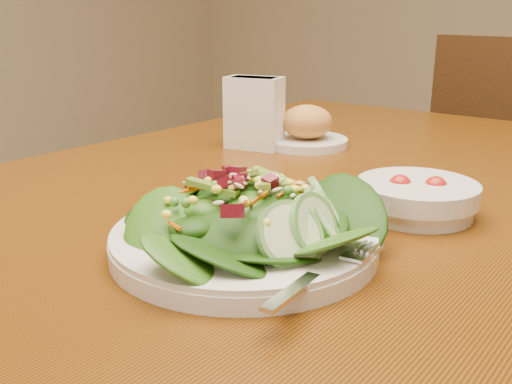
% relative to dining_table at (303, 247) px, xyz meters
% --- Properties ---
extents(dining_table, '(0.90, 1.40, 0.75)m').
position_rel_dining_table_xyz_m(dining_table, '(0.00, 0.00, 0.00)').
color(dining_table, '#653009').
rests_on(dining_table, ground_plane).
extents(chair_far, '(0.51, 0.52, 0.92)m').
position_rel_dining_table_xyz_m(chair_far, '(0.02, 1.09, -0.16)').
color(chair_far, black).
rests_on(chair_far, ground_plane).
extents(salad_plate, '(0.28, 0.27, 0.08)m').
position_rel_dining_table_xyz_m(salad_plate, '(0.10, -0.25, 0.13)').
color(salad_plate, silver).
rests_on(salad_plate, dining_table).
extents(bread_plate, '(0.15, 0.15, 0.08)m').
position_rel_dining_table_xyz_m(bread_plate, '(-0.13, 0.20, 0.13)').
color(bread_plate, silver).
rests_on(bread_plate, dining_table).
extents(tomato_bowl, '(0.15, 0.15, 0.05)m').
position_rel_dining_table_xyz_m(tomato_bowl, '(0.18, -0.03, 0.12)').
color(tomato_bowl, silver).
rests_on(tomato_bowl, dining_table).
extents(napkin_holder, '(0.11, 0.08, 0.13)m').
position_rel_dining_table_xyz_m(napkin_holder, '(-0.20, 0.13, 0.17)').
color(napkin_holder, white).
rests_on(napkin_holder, dining_table).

